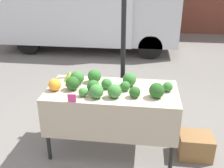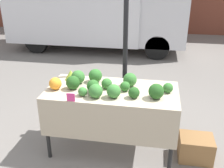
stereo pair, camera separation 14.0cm
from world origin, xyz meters
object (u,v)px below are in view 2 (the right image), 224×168
(price_sign, at_px, (71,97))
(produce_crate, at_px, (196,148))
(orange_cauliflower, at_px, (55,84))
(parked_truck, at_px, (92,1))

(price_sign, xyz_separation_m, produce_crate, (1.54, 0.36, -0.79))
(price_sign, bearing_deg, orange_cauliflower, 136.08)
(parked_truck, xyz_separation_m, orange_cauliflower, (0.76, -5.04, -0.47))
(orange_cauliflower, bearing_deg, produce_crate, 2.20)
(parked_truck, relative_size, produce_crate, 12.03)
(parked_truck, height_order, orange_cauliflower, parked_truck)
(orange_cauliflower, bearing_deg, price_sign, -43.92)
(orange_cauliflower, height_order, produce_crate, orange_cauliflower)
(orange_cauliflower, height_order, price_sign, orange_cauliflower)
(orange_cauliflower, relative_size, price_sign, 1.57)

